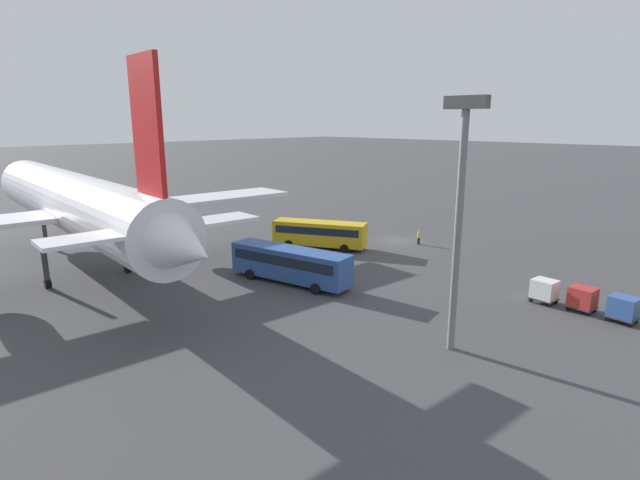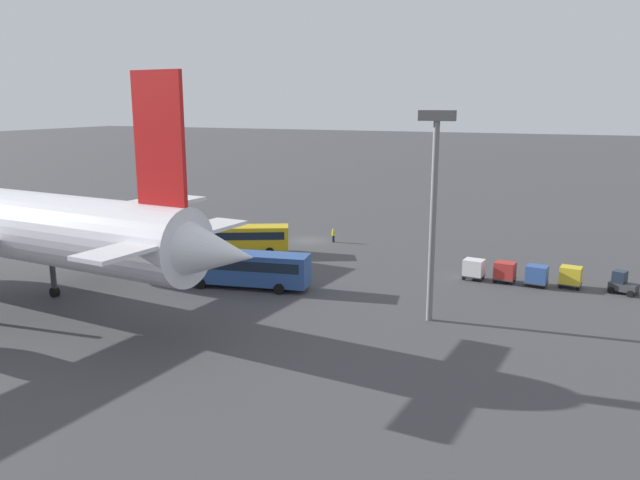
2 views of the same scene
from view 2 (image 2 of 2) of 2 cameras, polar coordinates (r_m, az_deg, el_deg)
ground_plane at (r=79.74m, az=-0.98°, el=-0.05°), size 600.00×600.00×0.00m
shuttle_bus_near at (r=73.17m, az=-7.37°, el=0.26°), size 11.42×7.60×3.24m
shuttle_bus_far at (r=59.72m, az=-6.98°, el=-2.44°), size 12.83×4.97×3.39m
baggage_tug at (r=64.10m, az=25.90°, el=-3.60°), size 2.70×2.32×2.10m
worker_person at (r=78.69m, az=1.23°, el=0.43°), size 0.38×0.38×1.74m
cargo_cart_yellow at (r=63.91m, az=21.94°, el=-3.05°), size 2.16×1.88×2.06m
cargo_cart_blue at (r=63.19m, az=19.21°, el=-3.00°), size 2.16×1.88×2.06m
cargo_cart_red at (r=63.61m, az=16.55°, el=-2.72°), size 2.16×1.88×2.06m
cargo_cart_white at (r=63.87m, az=13.88°, el=-2.50°), size 2.16×1.88×2.06m
light_pole at (r=49.38m, az=10.38°, el=4.15°), size 2.80×0.70×16.73m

